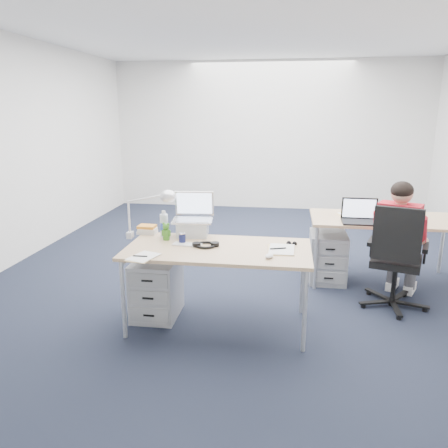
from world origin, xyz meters
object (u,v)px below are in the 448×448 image
object	(u,v)px
drawer_pedestal_far	(327,257)
silver_laptop	(193,215)
office_chair	(394,279)
cordless_phone	(178,230)
drawer_pedestal_near	(157,288)
seated_person	(400,242)
desk_lamp	(144,213)
far_cup	(407,211)
sunglasses	(292,244)
can_koozie	(182,238)
dark_laptop	(361,211)
water_bottle	(164,224)
book_stack	(147,229)
bear_figurine	(166,231)
wireless_keyboard	(187,244)
computer_mouse	(269,256)
headphones	(206,244)
desk_far	(385,222)
desk_near	(218,253)

from	to	relation	value
drawer_pedestal_far	silver_laptop	size ratio (longest dim) A/B	1.38
office_chair	cordless_phone	distance (m)	2.15
cordless_phone	drawer_pedestal_near	bearing A→B (deg)	-124.20
office_chair	seated_person	distance (m)	0.37
desk_lamp	far_cup	distance (m)	2.94
drawer_pedestal_near	sunglasses	bearing A→B (deg)	3.59
can_koozie	office_chair	bearing A→B (deg)	15.08
drawer_pedestal_near	desk_lamp	size ratio (longest dim) A/B	1.14
cordless_phone	seated_person	bearing A→B (deg)	24.51
drawer_pedestal_near	silver_laptop	bearing A→B (deg)	39.43
dark_laptop	far_cup	world-z (taller)	dark_laptop
seated_person	drawer_pedestal_far	size ratio (longest dim) A/B	2.25
silver_laptop	dark_laptop	size ratio (longest dim) A/B	1.08
seated_person	water_bottle	xyz separation A→B (m)	(-2.26, -0.50, 0.23)
drawer_pedestal_near	book_stack	size ratio (longest dim) A/B	3.11
seated_person	dark_laptop	bearing A→B (deg)	165.91
drawer_pedestal_far	sunglasses	world-z (taller)	sunglasses
drawer_pedestal_far	bear_figurine	distance (m)	1.98
wireless_keyboard	desk_lamp	world-z (taller)	desk_lamp
computer_mouse	far_cup	world-z (taller)	far_cup
headphones	cordless_phone	size ratio (longest dim) A/B	1.69
sunglasses	computer_mouse	bearing A→B (deg)	-106.80
office_chair	drawer_pedestal_near	size ratio (longest dim) A/B	1.90
bear_figurine	silver_laptop	bearing A→B (deg)	16.26
silver_laptop	desk_far	bearing A→B (deg)	21.03
computer_mouse	cordless_phone	bearing A→B (deg)	171.69
wireless_keyboard	can_koozie	world-z (taller)	can_koozie
desk_near	office_chair	world-z (taller)	office_chair
water_bottle	cordless_phone	size ratio (longest dim) A/B	1.76
wireless_keyboard	sunglasses	world-z (taller)	sunglasses
office_chair	silver_laptop	bearing A→B (deg)	-154.30
bear_figurine	dark_laptop	distance (m)	2.06
seated_person	bear_figurine	world-z (taller)	seated_person
far_cup	bear_figurine	bearing A→B (deg)	-151.74
drawer_pedestal_far	office_chair	bearing A→B (deg)	-47.47
desk_lamp	can_koozie	bearing A→B (deg)	-33.61
desk_near	drawer_pedestal_near	xyz separation A→B (m)	(-0.60, 0.10, -0.41)
desk_near	book_stack	xyz separation A→B (m)	(-0.75, 0.35, 0.09)
drawer_pedestal_far	seated_person	bearing A→B (deg)	-36.37
water_bottle	far_cup	xyz separation A→B (m)	(2.48, 1.20, -0.07)
computer_mouse	far_cup	xyz separation A→B (m)	(1.47, 1.68, 0.04)
water_bottle	seated_person	bearing A→B (deg)	12.39
drawer_pedestal_near	seated_person	bearing A→B (deg)	16.25
silver_laptop	cordless_phone	xyz separation A→B (m)	(-0.12, -0.07, -0.13)
headphones	far_cup	xyz separation A→B (m)	(2.04, 1.45, 0.04)
desk_far	office_chair	world-z (taller)	office_chair
can_koozie	drawer_pedestal_near	bearing A→B (deg)	174.42
sunglasses	dark_laptop	xyz separation A→B (m)	(0.72, 0.88, 0.12)
far_cup	sunglasses	bearing A→B (deg)	-134.90
far_cup	can_koozie	bearing A→B (deg)	-148.27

